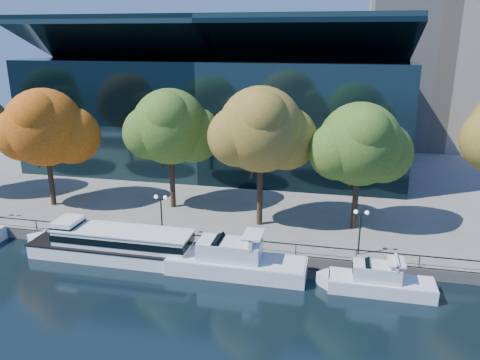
% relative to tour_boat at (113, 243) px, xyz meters
% --- Properties ---
extents(ground, '(160.00, 160.00, 0.00)m').
position_rel_tour_boat_xyz_m(ground, '(5.98, -1.30, -1.39)').
color(ground, black).
rests_on(ground, ground).
extents(promenade, '(90.00, 67.08, 1.00)m').
position_rel_tour_boat_xyz_m(promenade, '(5.98, 35.07, -0.89)').
color(promenade, slate).
rests_on(promenade, ground).
extents(railing, '(88.20, 0.08, 0.99)m').
position_rel_tour_boat_xyz_m(railing, '(5.98, 1.95, 0.55)').
color(railing, black).
rests_on(railing, promenade).
extents(convention_building, '(50.00, 24.57, 21.43)m').
position_rel_tour_boat_xyz_m(convention_building, '(1.98, 30.48, 7.11)').
color(convention_building, black).
rests_on(convention_building, ground).
extents(tour_boat, '(17.26, 3.85, 3.27)m').
position_rel_tour_boat_xyz_m(tour_boat, '(0.00, 0.00, 0.00)').
color(tour_boat, white).
rests_on(tour_boat, ground).
extents(cruiser_near, '(12.77, 3.29, 3.70)m').
position_rel_tour_boat_xyz_m(cruiser_near, '(10.84, -0.54, -0.24)').
color(cruiser_near, silver).
rests_on(cruiser_near, ground).
extents(cruiser_far, '(8.93, 2.48, 2.92)m').
position_rel_tour_boat_xyz_m(cruiser_far, '(22.49, -1.02, -0.47)').
color(cruiser_far, silver).
rests_on(cruiser_far, ground).
extents(tree_1, '(10.32, 8.46, 12.80)m').
position_rel_tour_boat_xyz_m(tree_1, '(-11.42, 8.64, 8.10)').
color(tree_1, black).
rests_on(tree_1, promenade).
extents(tree_2, '(9.93, 8.14, 12.85)m').
position_rel_tour_boat_xyz_m(tree_2, '(1.80, 10.87, 8.31)').
color(tree_2, black).
rests_on(tree_2, promenade).
extents(tree_3, '(10.15, 8.32, 13.61)m').
position_rel_tour_boat_xyz_m(tree_3, '(11.91, 7.95, 8.98)').
color(tree_3, black).
rests_on(tree_3, promenade).
extents(tree_4, '(9.70, 7.96, 12.24)m').
position_rel_tour_boat_xyz_m(tree_4, '(21.02, 9.00, 7.80)').
color(tree_4, black).
rests_on(tree_4, promenade).
extents(lamp_1, '(1.26, 0.36, 4.03)m').
position_rel_tour_boat_xyz_m(lamp_1, '(3.39, 3.20, 2.59)').
color(lamp_1, black).
rests_on(lamp_1, promenade).
extents(lamp_2, '(1.26, 0.36, 4.03)m').
position_rel_tour_boat_xyz_m(lamp_2, '(21.20, 3.20, 2.59)').
color(lamp_2, black).
rests_on(lamp_2, promenade).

